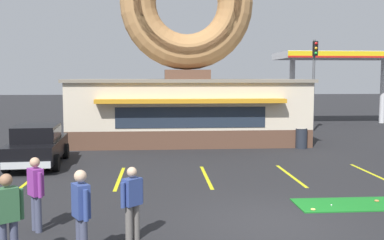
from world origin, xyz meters
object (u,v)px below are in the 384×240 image
Objects in this scene: golf_ball at (331,205)px; pedestrian_clipboard_woman at (81,211)px; pedestrian_hooded_kid at (36,190)px; pedestrian_leather_jacket_man at (132,200)px; traffic_light_pole at (314,73)px; car_black at (38,143)px; pedestrian_blue_sweater_man at (7,215)px; trash_bin at (301,138)px.

pedestrian_clipboard_woman reaches higher than golf_ball.
pedestrian_hooded_kid reaches higher than pedestrian_leather_jacket_man.
pedestrian_hooded_kid is (-7.37, -1.36, 0.89)m from golf_ball.
golf_ball is at bearing 22.40° from pedestrian_leather_jacket_man.
traffic_light_pole is (5.15, 16.24, 3.66)m from golf_ball.
pedestrian_leather_jacket_man is 1.36m from pedestrian_clipboard_woman.
pedestrian_clipboard_woman is at bearing -70.96° from car_black.
pedestrian_leather_jacket_man is at bearing -63.91° from car_black.
car_black is 9.90m from pedestrian_blue_sweater_man.
trash_bin is at bearing 16.08° from car_black.
pedestrian_blue_sweater_man is 0.30× the size of traffic_light_pole.
pedestrian_blue_sweater_man is 16.28m from trash_bin.
pedestrian_hooded_kid is (-0.00, 1.90, -0.03)m from pedestrian_blue_sweater_man.
car_black is 2.69× the size of pedestrian_blue_sweater_man.
trash_bin is (7.51, 11.94, -0.38)m from pedestrian_leather_jacket_man.
pedestrian_leather_jacket_man reaches higher than trash_bin.
golf_ball is at bearing 27.53° from pedestrian_clipboard_woman.
pedestrian_blue_sweater_man is 2.46m from pedestrian_leather_jacket_man.
pedestrian_hooded_kid is at bearing -130.98° from trash_bin.
pedestrian_clipboard_woman is at bearing -54.00° from pedestrian_hooded_kid.
car_black reaches higher than pedestrian_leather_jacket_man.
car_black is at bearing 109.04° from pedestrian_clipboard_woman.
car_black is at bearing 101.69° from pedestrian_blue_sweater_man.
trash_bin is (2.33, 9.81, 0.45)m from golf_ball.
golf_ball is 6.90m from pedestrian_clipboard_woman.
car_black is 12.19m from trash_bin.
pedestrian_blue_sweater_man is at bearing -126.59° from trash_bin.
pedestrian_blue_sweater_man is 1.78× the size of trash_bin.
golf_ball is 0.01× the size of car_black.
pedestrian_clipboard_woman reaches higher than car_black.
pedestrian_clipboard_woman is 0.30× the size of traffic_light_pole.
golf_ball is 10.09m from trash_bin.
pedestrian_blue_sweater_man is 1.90m from pedestrian_hooded_kid.
traffic_light_pole is (14.52, 9.80, 2.84)m from car_black.
car_black is 2.65× the size of pedestrian_clipboard_woman.
traffic_light_pole reaches higher than car_black.
pedestrian_hooded_kid is at bearing -125.43° from traffic_light_pole.
pedestrian_clipboard_woman is at bearing -152.47° from golf_ball.
pedestrian_blue_sweater_man is at bearing -152.85° from pedestrian_leather_jacket_man.
golf_ball is at bearing -107.60° from traffic_light_pole.
trash_bin is at bearing 57.84° from pedestrian_leather_jacket_man.
pedestrian_leather_jacket_man is at bearing -157.60° from golf_ball.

